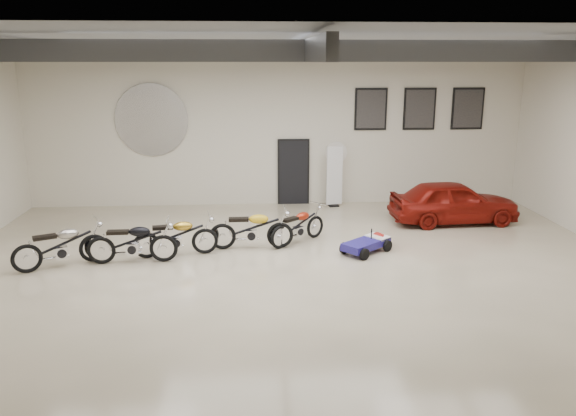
{
  "coord_description": "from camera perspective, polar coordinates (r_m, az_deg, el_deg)",
  "views": [
    {
      "loc": [
        -0.9,
        -12.12,
        4.6
      ],
      "look_at": [
        0.0,
        1.2,
        1.1
      ],
      "focal_mm": 35.0,
      "sensor_mm": 36.0,
      "label": 1
    }
  ],
  "objects": [
    {
      "name": "door",
      "position": [
        18.46,
        0.56,
        3.61
      ],
      "size": [
        0.92,
        0.08,
        2.1
      ],
      "primitive_type": "cube",
      "color": "black",
      "rests_on": "back_wall"
    },
    {
      "name": "back_wall",
      "position": [
        18.26,
        -1.02,
        8.09
      ],
      "size": [
        16.0,
        0.02,
        5.0
      ],
      "primitive_type": "cube",
      "color": "beige",
      "rests_on": "floor"
    },
    {
      "name": "motorcycle_gold",
      "position": [
        13.84,
        -11.34,
        -2.76
      ],
      "size": [
        2.06,
        0.94,
        1.03
      ],
      "primitive_type": null,
      "rotation": [
        0.0,
        0.0,
        0.17
      ],
      "color": "silver",
      "rests_on": "floor"
    },
    {
      "name": "banner_stand",
      "position": [
        18.19,
        4.73,
        3.13
      ],
      "size": [
        0.56,
        0.31,
        1.94
      ],
      "primitive_type": null,
      "rotation": [
        0.0,
        0.0,
        0.2
      ],
      "color": "white",
      "rests_on": "floor"
    },
    {
      "name": "logo_plaque",
      "position": [
        18.42,
        -13.7,
        8.68
      ],
      "size": [
        2.3,
        0.06,
        1.16
      ],
      "primitive_type": null,
      "color": "silver",
      "rests_on": "back_wall"
    },
    {
      "name": "floor",
      "position": [
        12.99,
        0.36,
        -6.04
      ],
      "size": [
        16.0,
        12.0,
        0.01
      ],
      "primitive_type": "cube",
      "color": "beige",
      "rests_on": "ground"
    },
    {
      "name": "motorcycle_yellow",
      "position": [
        14.12,
        -3.75,
        -2.05
      ],
      "size": [
        2.07,
        0.66,
        1.08
      ],
      "primitive_type": null,
      "rotation": [
        0.0,
        0.0,
        0.01
      ],
      "color": "silver",
      "rests_on": "floor"
    },
    {
      "name": "motorcycle_silver",
      "position": [
        13.85,
        -22.13,
        -3.49
      ],
      "size": [
        2.13,
        1.5,
        1.07
      ],
      "primitive_type": null,
      "rotation": [
        0.0,
        0.0,
        0.46
      ],
      "color": "silver",
      "rests_on": "floor"
    },
    {
      "name": "ceiling_beams",
      "position": [
        12.15,
        0.39,
        15.4
      ],
      "size": [
        15.8,
        11.8,
        0.32
      ],
      "primitive_type": null,
      "color": "#515258",
      "rests_on": "ceiling"
    },
    {
      "name": "motorcycle_black",
      "position": [
        13.6,
        -15.57,
        -3.27
      ],
      "size": [
        2.07,
        0.71,
        1.06
      ],
      "primitive_type": null,
      "rotation": [
        0.0,
        0.0,
        0.04
      ],
      "color": "silver",
      "rests_on": "floor"
    },
    {
      "name": "vintage_car",
      "position": [
        17.06,
        16.48,
        0.62
      ],
      "size": [
        1.68,
        3.76,
        1.26
      ],
      "primitive_type": "imported",
      "rotation": [
        0.0,
        0.0,
        1.62
      ],
      "color": "maroon",
      "rests_on": "floor"
    },
    {
      "name": "poster_mid",
      "position": [
        18.95,
        13.21,
        9.78
      ],
      "size": [
        1.05,
        0.08,
        1.35
      ],
      "primitive_type": null,
      "color": "black",
      "rests_on": "back_wall"
    },
    {
      "name": "motorcycle_red",
      "position": [
        14.55,
        1.02,
        -1.75
      ],
      "size": [
        1.79,
        1.64,
        0.96
      ],
      "primitive_type": null,
      "rotation": [
        0.0,
        0.0,
        0.7
      ],
      "color": "silver",
      "rests_on": "floor"
    },
    {
      "name": "poster_left",
      "position": [
        18.55,
        8.41,
        9.91
      ],
      "size": [
        1.05,
        0.08,
        1.35
      ],
      "primitive_type": null,
      "color": "black",
      "rests_on": "back_wall"
    },
    {
      "name": "poster_right",
      "position": [
        19.48,
        17.78,
        9.59
      ],
      "size": [
        1.05,
        0.08,
        1.35
      ],
      "primitive_type": null,
      "color": "black",
      "rests_on": "back_wall"
    },
    {
      "name": "ceiling",
      "position": [
        12.15,
        0.4,
        16.58
      ],
      "size": [
        16.0,
        12.0,
        0.01
      ],
      "primitive_type": "cube",
      "color": "gray",
      "rests_on": "back_wall"
    },
    {
      "name": "oil_sign",
      "position": [
        18.51,
        4.91,
        5.63
      ],
      "size": [
        0.72,
        0.1,
        0.72
      ],
      "primitive_type": null,
      "color": "white",
      "rests_on": "back_wall"
    },
    {
      "name": "go_kart",
      "position": [
        14.12,
        8.3,
        -3.23
      ],
      "size": [
        1.7,
        1.59,
        0.58
      ],
      "primitive_type": null,
      "rotation": [
        0.0,
        0.0,
        0.69
      ],
      "color": "navy",
      "rests_on": "floor"
    }
  ]
}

